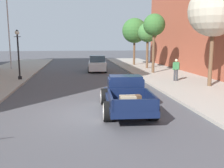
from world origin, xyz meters
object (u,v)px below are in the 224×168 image
object	(u,v)px
street_tree_nearest	(214,11)
street_lamp_far	(18,51)
street_tree_third	(148,33)
car_background_white	(97,64)
hotrod_truck_navy	(125,94)
flagpole	(10,15)
street_tree_second	(154,26)
pedestrian_sidewalk_right	(176,68)
street_tree_farthest	(134,31)

from	to	relation	value
street_tree_nearest	street_lamp_far	bearing A→B (deg)	159.88
street_lamp_far	street_tree_third	size ratio (longest dim) A/B	0.78
car_background_white	street_tree_nearest	bearing A→B (deg)	-57.56
hotrod_truck_navy	street_lamp_far	bearing A→B (deg)	125.32
flagpole	street_tree_nearest	xyz separation A→B (m)	(15.51, -12.55, -0.74)
car_background_white	street_tree_second	size ratio (longest dim) A/B	0.81
pedestrian_sidewalk_right	flagpole	world-z (taller)	flagpole
hotrod_truck_navy	street_tree_nearest	world-z (taller)	street_tree_nearest
street_tree_third	pedestrian_sidewalk_right	bearing A→B (deg)	-92.07
street_tree_farthest	flagpole	bearing A→B (deg)	-168.20
pedestrian_sidewalk_right	street_lamp_far	distance (m)	12.15
hotrod_truck_navy	pedestrian_sidewalk_right	world-z (taller)	pedestrian_sidewalk_right
street_lamp_far	flagpole	bearing A→B (deg)	106.50
street_tree_nearest	street_tree_second	size ratio (longest dim) A/B	1.20
street_tree_farthest	car_background_white	bearing A→B (deg)	-135.50
street_tree_second	car_background_white	bearing A→B (deg)	148.58
hotrod_truck_navy	pedestrian_sidewalk_right	xyz separation A→B (m)	(5.22, 6.84, 0.33)
street_lamp_far	street_tree_third	xyz separation A→B (m)	(12.15, 6.45, 1.60)
hotrod_truck_navy	flagpole	size ratio (longest dim) A/B	0.55
car_background_white	flagpole	world-z (taller)	flagpole
street_tree_nearest	street_tree_farthest	world-z (taller)	street_tree_nearest
pedestrian_sidewalk_right	flagpole	xyz separation A→B (m)	(-14.11, 10.18, 4.68)
hotrod_truck_navy	street_tree_second	world-z (taller)	street_tree_second
street_lamp_far	street_tree_nearest	bearing A→B (deg)	-20.12
car_background_white	street_tree_third	bearing A→B (deg)	8.48
flagpole	car_background_white	bearing A→B (deg)	-13.20
pedestrian_sidewalk_right	street_tree_second	size ratio (longest dim) A/B	0.30
street_tree_farthest	street_tree_second	bearing A→B (deg)	-90.29
hotrod_truck_navy	street_tree_second	size ratio (longest dim) A/B	0.92
pedestrian_sidewalk_right	street_tree_nearest	size ratio (longest dim) A/B	0.25
car_background_white	street_lamp_far	world-z (taller)	street_lamp_far
street_lamp_far	street_tree_third	distance (m)	13.85
car_background_white	pedestrian_sidewalk_right	xyz separation A→B (m)	(5.25, -8.10, 0.32)
street_lamp_far	street_tree_farthest	world-z (taller)	street_tree_farthest
hotrod_truck_navy	street_tree_third	xyz separation A→B (m)	(5.54, 15.77, 3.23)
car_background_white	hotrod_truck_navy	bearing A→B (deg)	-89.90
pedestrian_sidewalk_right	street_lamp_far	world-z (taller)	street_lamp_far
flagpole	street_tree_third	world-z (taller)	flagpole
pedestrian_sidewalk_right	street_tree_second	xyz separation A→B (m)	(-0.21, 5.02, 3.43)
hotrod_truck_navy	street_tree_nearest	distance (m)	9.07
flagpole	street_tree_third	distance (m)	14.59
street_lamp_far	street_tree_nearest	size ratio (longest dim) A/B	0.59
street_tree_third	hotrod_truck_navy	bearing A→B (deg)	-109.36
car_background_white	street_tree_second	distance (m)	6.99
car_background_white	street_lamp_far	size ratio (longest dim) A/B	1.15
street_tree_second	street_tree_third	size ratio (longest dim) A/B	1.10
hotrod_truck_navy	street_tree_farthest	bearing A→B (deg)	75.78
street_tree_second	street_tree_farthest	distance (m)	8.07
car_background_white	street_tree_third	world-z (taller)	street_tree_third
car_background_white	street_lamp_far	xyz separation A→B (m)	(-6.58, -5.62, 1.62)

